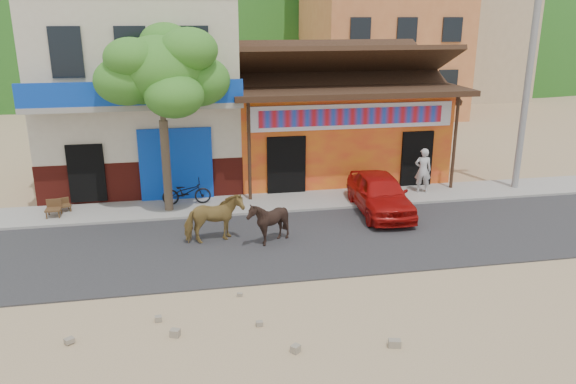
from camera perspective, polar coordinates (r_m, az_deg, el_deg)
name	(u,v)px	position (r m, az deg, el deg)	size (l,w,h in m)	color
ground	(352,278)	(14.41, 6.52, -8.64)	(120.00, 120.00, 0.00)	#9E825B
road	(327,240)	(16.59, 4.01, -4.85)	(60.00, 5.00, 0.04)	#28282B
sidewalk	(302,201)	(19.77, 1.48, -0.95)	(60.00, 2.00, 0.12)	gray
dance_club	(330,129)	(23.55, 4.25, 6.42)	(8.00, 6.00, 3.60)	orange
cafe_building	(141,92)	(22.55, -14.69, 9.79)	(7.00, 6.00, 7.00)	beige
apartment_front	(381,20)	(38.57, 9.40, 16.86)	(9.00, 9.00, 12.00)	#CC723F
apartment_rear	(463,32)	(47.70, 17.40, 15.21)	(8.00, 8.00, 10.00)	tan
tree	(163,121)	(18.42, -12.56, 7.09)	(3.00, 3.00, 6.00)	#2D721E
utility_pole	(528,80)	(22.10, 23.21, 10.43)	(0.24, 0.24, 8.00)	gray
cow_tan	(214,219)	(16.25, -7.53, -2.71)	(0.76, 1.67, 1.41)	olive
cow_dark	(268,222)	(16.02, -2.01, -3.05)	(1.06, 1.19, 1.31)	black
red_car	(380,193)	(18.79, 9.32, -0.12)	(1.56, 3.88, 1.32)	#AB0E0C
scooter	(187,192)	(19.47, -10.27, -0.01)	(0.57, 1.64, 0.86)	black
pedestrian	(423,170)	(20.99, 13.54, 2.17)	(0.60, 0.39, 1.64)	silver
cafe_chair_left	(52,202)	(19.45, -22.82, -0.92)	(0.47, 0.47, 1.01)	#4F341A
cafe_chair_right	(64,200)	(19.90, -21.82, -0.73)	(0.37, 0.37, 0.80)	#4B2D19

